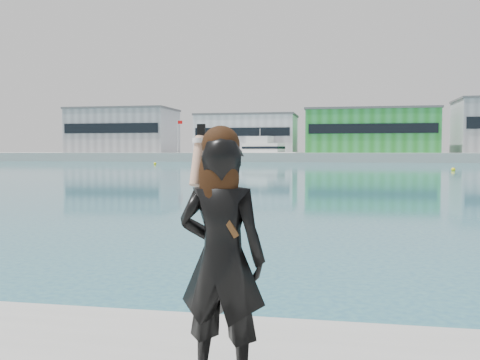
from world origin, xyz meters
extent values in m
cube|color=#9E9E99|center=(0.00, 130.00, 1.00)|extent=(320.00, 40.00, 2.00)
cube|color=gray|center=(-55.00, 128.00, 7.50)|extent=(26.00, 16.00, 11.00)
cube|color=black|center=(-55.00, 119.90, 8.05)|extent=(24.70, 0.20, 2.42)
cube|color=#59595B|center=(-55.00, 128.00, 13.25)|extent=(26.52, 16.32, 0.50)
cube|color=silver|center=(-22.00, 128.00, 6.50)|extent=(24.00, 15.00, 9.00)
cube|color=black|center=(-22.00, 120.40, 6.95)|extent=(22.80, 0.20, 1.98)
cube|color=#59595B|center=(-22.00, 128.00, 11.25)|extent=(24.48, 15.30, 0.50)
cube|color=green|center=(8.00, 128.00, 7.00)|extent=(30.00, 16.00, 10.00)
cube|color=black|center=(8.00, 119.90, 7.50)|extent=(28.50, 0.20, 2.20)
cube|color=#59595B|center=(8.00, 128.00, 12.25)|extent=(30.60, 16.32, 0.50)
cylinder|color=silver|center=(-38.00, 121.00, 6.00)|extent=(0.16, 0.16, 8.00)
cube|color=red|center=(-37.40, 121.00, 9.40)|extent=(1.20, 0.04, 0.80)
cylinder|color=silver|center=(22.00, 121.00, 6.00)|extent=(0.16, 0.16, 8.00)
cube|color=red|center=(22.60, 121.00, 9.40)|extent=(1.20, 0.04, 0.80)
cube|color=silver|center=(-15.52, 117.21, 1.09)|extent=(16.93, 9.74, 2.18)
cube|color=silver|center=(-16.37, 117.51, 3.18)|extent=(9.83, 6.63, 2.00)
cube|color=silver|center=(-17.23, 117.82, 5.00)|extent=(6.17, 4.73, 1.63)
cube|color=black|center=(-16.37, 117.51, 3.18)|extent=(10.04, 6.77, 0.54)
cylinder|color=silver|center=(-17.23, 117.82, 6.72)|extent=(0.15, 0.15, 1.82)
sphere|color=#FFED0D|center=(14.91, 65.26, 0.00)|extent=(0.50, 0.50, 0.50)
sphere|color=#FFED0D|center=(-31.56, 86.98, 0.00)|extent=(0.50, 0.50, 0.50)
imported|color=black|center=(0.57, -0.53, 1.69)|extent=(0.68, 0.48, 1.78)
sphere|color=black|center=(0.57, -0.55, 2.52)|extent=(0.27, 0.27, 0.27)
ellipsoid|color=black|center=(0.57, -0.60, 2.30)|extent=(0.30, 0.15, 0.47)
cylinder|color=tan|center=(0.36, -0.41, 2.40)|extent=(0.10, 0.21, 0.39)
cylinder|color=white|center=(0.37, -0.37, 2.56)|extent=(0.11, 0.11, 0.04)
cube|color=black|center=(0.37, -0.33, 2.62)|extent=(0.07, 0.02, 0.13)
cube|color=#4C2D14|center=(0.60, -0.62, 2.05)|extent=(0.25, 0.04, 0.36)
camera|label=1|loc=(1.42, -4.27, 2.48)|focal=40.00mm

